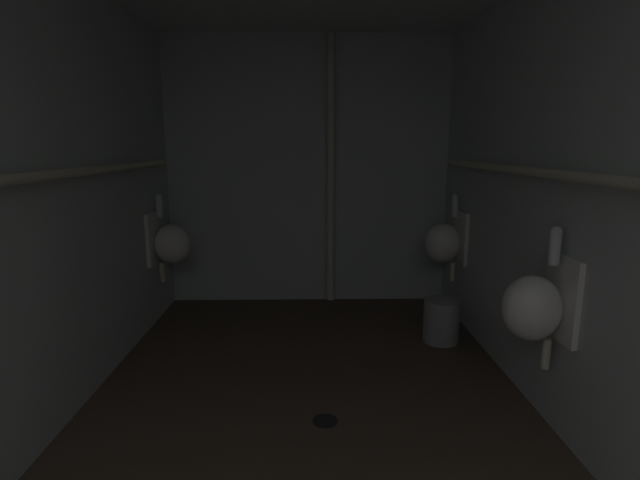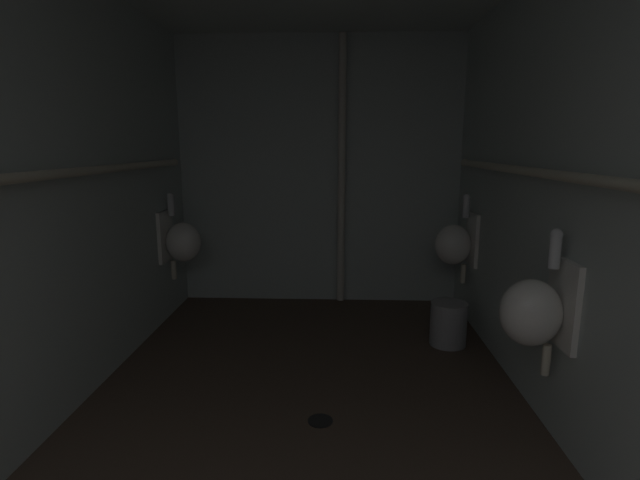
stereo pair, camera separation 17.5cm
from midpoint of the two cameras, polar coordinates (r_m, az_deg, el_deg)
The scene contains 12 objects.
floor at distance 2.76m, azimuth -0.25°, elevation -22.60°, with size 2.75×4.56×0.08m, color #47382D.
wall_left at distance 2.72m, azimuth -30.01°, elevation 4.43°, with size 0.06×4.56×2.49m, color #AFBCB7.
wall_right at distance 2.61m, azimuth 30.77°, elevation 4.14°, with size 0.06×4.56×2.49m, color #AFBCB7.
wall_back at distance 4.55m, azimuth 1.03°, elevation 8.06°, with size 2.75×0.06×2.49m, color #AFBCB7.
urinal_left_mid at distance 4.24m, azimuth -15.18°, elevation -0.09°, with size 0.32×0.30×0.76m.
urinal_right_mid at distance 2.65m, azimuth 26.12°, elevation -7.60°, with size 0.32×0.30×0.76m.
urinal_right_far at distance 4.17m, azimuth 17.10°, elevation -0.40°, with size 0.32×0.30×0.76m.
supply_pipe_left at distance 2.67m, azimuth -28.53°, elevation 6.82°, with size 0.06×3.81×0.06m.
supply_pipe_right at distance 2.55m, azimuth 29.38°, elevation 6.60°, with size 0.06×3.81×0.06m.
standpipe_back_wall at distance 4.44m, azimuth 3.74°, elevation 7.96°, with size 0.07×0.07×2.44m, color beige.
floor_drain at distance 2.81m, azimuth 1.95°, elevation -20.81°, with size 0.14×0.14×0.01m, color black.
waste_bin at distance 3.82m, azimuth 16.40°, elevation -9.58°, with size 0.27×0.27×0.33m, color gray.
Camera 2 is at (0.19, -0.07, 1.49)m, focal length 26.75 mm.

